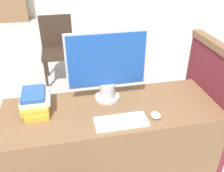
{
  "coord_description": "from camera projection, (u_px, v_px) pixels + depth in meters",
  "views": [
    {
      "loc": [
        -0.28,
        -1.1,
        1.78
      ],
      "look_at": [
        0.0,
        0.25,
        0.97
      ],
      "focal_mm": 40.0,
      "sensor_mm": 36.0,
      "label": 1
    }
  ],
  "objects": [
    {
      "name": "desk",
      "position": [
        111.0,
        149.0,
        1.91
      ],
      "size": [
        1.5,
        0.55,
        0.77
      ],
      "color": "brown",
      "rests_on": "ground_plane"
    },
    {
      "name": "carrel_divider",
      "position": [
        205.0,
        112.0,
        1.99
      ],
      "size": [
        0.07,
        0.65,
        1.16
      ],
      "color": "maroon",
      "rests_on": "ground_plane"
    },
    {
      "name": "monitor",
      "position": [
        107.0,
        67.0,
        1.7
      ],
      "size": [
        0.56,
        0.18,
        0.51
      ],
      "color": "#B7B7BC",
      "rests_on": "desk"
    },
    {
      "name": "keyboard",
      "position": [
        121.0,
        122.0,
        1.58
      ],
      "size": [
        0.34,
        0.15,
        0.02
      ],
      "color": "white",
      "rests_on": "desk"
    },
    {
      "name": "mouse",
      "position": [
        156.0,
        115.0,
        1.63
      ],
      "size": [
        0.07,
        0.08,
        0.03
      ],
      "color": "silver",
      "rests_on": "desk"
    },
    {
      "name": "book_stack",
      "position": [
        36.0,
        102.0,
        1.67
      ],
      "size": [
        0.19,
        0.25,
        0.14
      ],
      "color": "gold",
      "rests_on": "desk"
    },
    {
      "name": "far_chair",
      "position": [
        58.0,
        46.0,
        3.46
      ],
      "size": [
        0.44,
        0.44,
        0.9
      ],
      "rotation": [
        0.0,
        0.0,
        0.16
      ],
      "color": "#38281E",
      "rests_on": "ground_plane"
    }
  ]
}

